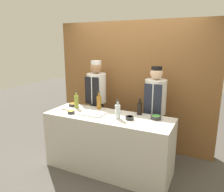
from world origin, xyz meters
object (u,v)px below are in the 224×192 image
Objects in this scene: bottle_amber at (99,102)px; chef_left at (97,102)px; bottle_clear at (118,111)px; sauce_bowl_orange at (73,104)px; bottle_oil at (76,101)px; wooden_spoon at (68,110)px; bottle_soy at (140,108)px; cutting_board at (93,114)px; sauce_bowl_yellow at (71,112)px; chef_right at (155,111)px; sauce_bowl_green at (156,117)px; sauce_bowl_red at (130,118)px.

chef_left reaches higher than bottle_amber.
bottle_clear is at bearing -32.74° from bottle_amber.
bottle_oil reaches higher than sauce_bowl_orange.
bottle_oil is 1.34× the size of wooden_spoon.
bottle_soy reaches higher than sauce_bowl_orange.
cutting_board is 1.29× the size of bottle_clear.
bottle_clear is (0.76, 0.11, 0.09)m from sauce_bowl_yellow.
chef_right is at bearing 23.25° from bottle_amber.
sauce_bowl_green is 0.39m from sauce_bowl_red.
cutting_board is 0.22× the size of chef_right.
sauce_bowl_green is 0.51× the size of bottle_oil.
bottle_clear reaches higher than sauce_bowl_yellow.
sauce_bowl_red is 0.54× the size of wooden_spoon.
wooden_spoon is 1.44m from chef_right.
cutting_board is 1.64× the size of wooden_spoon.
bottle_oil reaches higher than sauce_bowl_red.
sauce_bowl_green is at bearing 27.93° from sauce_bowl_red.
sauce_bowl_yellow is 0.51m from bottle_amber.
sauce_bowl_green is 0.49m from chef_right.
sauce_bowl_green is 0.09× the size of chef_left.
sauce_bowl_yellow is 0.94m from sauce_bowl_red.
sauce_bowl_green is at bearing 9.22° from wooden_spoon.
cutting_board is (-0.95, -0.21, -0.02)m from sauce_bowl_green.
sauce_bowl_green is 0.42× the size of cutting_board.
wooden_spoon is (-1.06, -0.05, -0.02)m from sauce_bowl_red.
sauce_bowl_orange is at bearing 147.82° from bottle_oil.
sauce_bowl_orange reaches higher than cutting_board.
bottle_oil is 0.53m from chef_left.
chef_right is (1.27, 0.69, -0.04)m from wooden_spoon.
cutting_board is 0.33m from bottle_amber.
bottle_amber is (0.27, 0.42, 0.09)m from sauce_bowl_yellow.
chef_left is at bearing 78.30° from wooden_spoon.
bottle_soy is at bearing -111.29° from chef_right.
bottle_amber is 0.47m from chef_left.
chef_left is (0.24, 0.42, -0.02)m from sauce_bowl_orange.
cutting_board is 0.74m from chef_left.
chef_left is (0.11, 0.50, -0.11)m from bottle_oil.
bottle_clear is (0.98, -0.26, 0.09)m from sauce_bowl_orange.
bottle_clear is (-0.17, -0.04, 0.09)m from sauce_bowl_red.
wooden_spoon is (-0.13, 0.10, -0.02)m from sauce_bowl_yellow.
chef_right reaches higher than sauce_bowl_orange.
bottle_oil reaches higher than wooden_spoon.
sauce_bowl_yellow is 1.08m from bottle_soy.
bottle_oil is 0.18× the size of chef_left.
cutting_board is at bearing -22.40° from bottle_oil.
chef_right is at bearing 39.82° from cutting_board.
chef_left is 1.12m from chef_right.
sauce_bowl_red is 1.12m from chef_left.
bottle_amber is 0.18× the size of chef_left.
chef_right is (-0.14, 0.46, -0.06)m from sauce_bowl_green.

